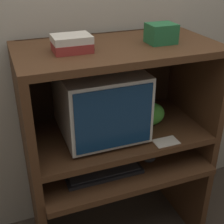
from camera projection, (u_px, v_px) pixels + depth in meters
wall_back at (97, 33)px, 1.87m from camera, size 6.00×0.06×2.60m
desk_base at (119, 188)px, 1.97m from camera, size 1.05×0.61×0.63m
desk_monitor_shelf at (117, 135)px, 1.83m from camera, size 1.05×0.56×0.18m
hutch_upper at (115, 72)px, 1.68m from camera, size 1.05×0.56×0.50m
crt_monitor at (100, 101)px, 1.70m from camera, size 0.43×0.46×0.38m
keyboard at (103, 172)px, 1.74m from camera, size 0.43×0.16×0.03m
mouse at (150, 159)px, 1.83m from camera, size 0.07×0.05×0.03m
snack_bag at (151, 114)px, 1.84m from camera, size 0.17×0.12×0.14m
book_stack at (72, 43)px, 1.46m from camera, size 0.18×0.14×0.08m
paper_card at (166, 142)px, 1.70m from camera, size 0.14×0.09×0.00m
storage_box at (161, 33)px, 1.60m from camera, size 0.14×0.12×0.10m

